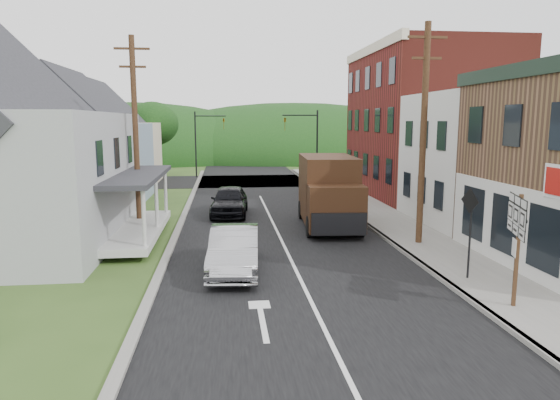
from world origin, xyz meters
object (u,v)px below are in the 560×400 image
object	(u,v)px
silver_sedan	(234,251)
dark_sedan	(230,201)
delivery_van	(329,192)
route_sign_cluster	(517,234)
warning_sign	(470,221)

from	to	relation	value
silver_sedan	dark_sedan	xyz separation A→B (m)	(-0.04, 10.54, 0.04)
silver_sedan	delivery_van	size ratio (longest dim) A/B	0.74
dark_sedan	route_sign_cluster	size ratio (longest dim) A/B	1.53
silver_sedan	warning_sign	xyz separation A→B (m)	(7.43, -1.92, 1.25)
silver_sedan	warning_sign	bearing A→B (deg)	-10.83
route_sign_cluster	dark_sedan	bearing A→B (deg)	134.90
dark_sedan	warning_sign	size ratio (longest dim) A/B	1.62
warning_sign	route_sign_cluster	bearing A→B (deg)	-101.89
dark_sedan	delivery_van	xyz separation A→B (m)	(4.78, -3.67, 0.94)
dark_sedan	route_sign_cluster	xyz separation A→B (m)	(7.52, -14.93, 1.34)
dark_sedan	warning_sign	bearing A→B (deg)	-54.43
warning_sign	silver_sedan	bearing A→B (deg)	152.53
silver_sedan	route_sign_cluster	distance (m)	8.78
dark_sedan	warning_sign	world-z (taller)	warning_sign
route_sign_cluster	silver_sedan	bearing A→B (deg)	167.78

